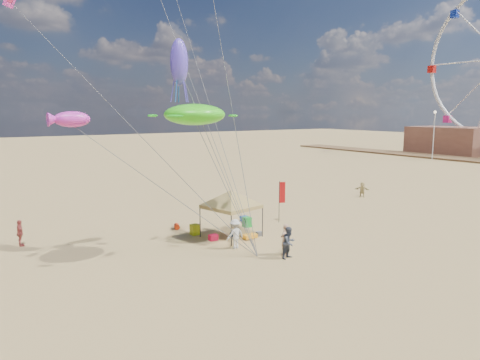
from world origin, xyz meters
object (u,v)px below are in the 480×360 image
(chair_green, at_px, (247,222))
(cooler_red, at_px, (213,238))
(cooler_blue, at_px, (244,219))
(beach_cart, at_px, (250,236))
(person_near_c, at_px, (235,234))
(person_far_a, at_px, (20,233))
(lamp_north, at_px, (434,127))
(feather_flag, at_px, (281,195))
(person_near_b, at_px, (289,243))
(canopy_tent, at_px, (231,192))
(chair_yellow, at_px, (195,230))
(person_far_c, at_px, (362,190))
(person_near_a, at_px, (285,239))

(chair_green, bearing_deg, cooler_red, -156.84)
(cooler_blue, relative_size, beach_cart, 0.60)
(chair_green, relative_size, person_near_c, 0.40)
(person_far_a, height_order, lamp_north, lamp_north)
(beach_cart, bearing_deg, feather_flag, 27.29)
(person_near_b, bearing_deg, person_near_c, 102.83)
(person_far_a, bearing_deg, canopy_tent, -112.30)
(person_far_a, bearing_deg, beach_cart, -115.26)
(canopy_tent, relative_size, lamp_north, 0.68)
(chair_yellow, distance_m, person_far_a, 10.56)
(chair_yellow, bearing_deg, cooler_blue, 14.79)
(lamp_north, bearing_deg, person_near_c, -157.15)
(cooler_blue, relative_size, lamp_north, 0.07)
(feather_flag, distance_m, lamp_north, 53.47)
(cooler_blue, distance_m, person_near_b, 8.85)
(feather_flag, height_order, cooler_red, feather_flag)
(cooler_blue, distance_m, person_far_c, 14.72)
(feather_flag, height_order, person_far_c, feather_flag)
(canopy_tent, xyz_separation_m, beach_cart, (0.69, -1.11, -2.76))
(cooler_red, xyz_separation_m, cooler_blue, (4.44, 3.09, 0.00))
(canopy_tent, height_order, cooler_blue, canopy_tent)
(person_near_b, bearing_deg, chair_green, 61.91)
(person_near_a, height_order, lamp_north, lamp_north)
(beach_cart, xyz_separation_m, person_near_b, (-0.34, -4.27, 0.69))
(beach_cart, xyz_separation_m, lamp_north, (53.81, 22.33, 5.32))
(person_near_c, xyz_separation_m, person_far_a, (-10.53, 7.55, -0.07))
(canopy_tent, bearing_deg, person_near_c, -117.38)
(canopy_tent, xyz_separation_m, person_near_a, (0.55, -4.76, -2.06))
(chair_yellow, relative_size, person_near_c, 0.40)
(canopy_tent, xyz_separation_m, feather_flag, (5.06, 1.15, -0.91))
(cooler_red, distance_m, person_far_c, 19.64)
(chair_yellow, distance_m, person_near_b, 7.45)
(cooler_blue, height_order, person_near_a, person_near_a)
(chair_green, relative_size, person_far_a, 0.43)
(chair_yellow, bearing_deg, person_near_c, -81.36)
(person_near_b, bearing_deg, canopy_tent, 81.21)
(person_near_a, height_order, person_near_c, person_near_a)
(lamp_north, bearing_deg, person_far_c, -155.64)
(cooler_blue, height_order, person_near_b, person_near_b)
(chair_yellow, relative_size, lamp_north, 0.08)
(canopy_tent, relative_size, person_near_a, 3.14)
(cooler_blue, bearing_deg, person_far_a, 171.09)
(cooler_red, xyz_separation_m, chair_yellow, (-0.35, 1.83, 0.16))
(person_far_a, distance_m, lamp_north, 68.22)
(chair_yellow, xyz_separation_m, beach_cart, (2.44, -2.86, -0.15))
(beach_cart, distance_m, person_near_c, 2.25)
(cooler_blue, bearing_deg, feather_flag, -42.80)
(beach_cart, xyz_separation_m, person_far_a, (-12.37, 6.43, 0.61))
(feather_flag, relative_size, lamp_north, 0.37)
(person_near_a, bearing_deg, cooler_blue, -126.49)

